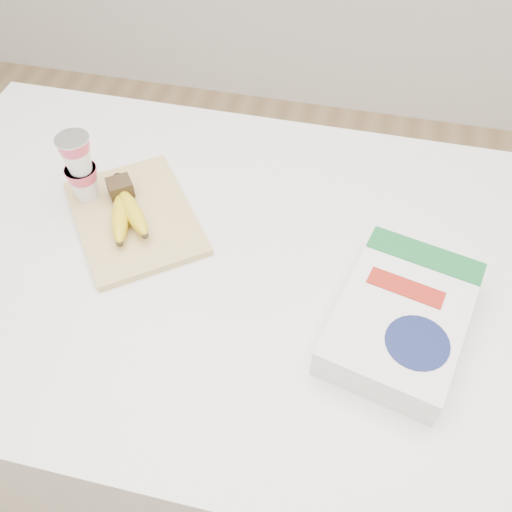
{
  "coord_description": "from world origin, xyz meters",
  "views": [
    {
      "loc": [
        0.24,
        -0.67,
        1.86
      ],
      "look_at": [
        0.08,
        -0.02,
        1.06
      ],
      "focal_mm": 40.0,
      "sensor_mm": 36.0,
      "label": 1
    }
  ],
  "objects": [
    {
      "name": "room",
      "position": [
        0.0,
        0.0,
        1.35
      ],
      "size": [
        4.0,
        4.0,
        4.0
      ],
      "color": "tan",
      "rests_on": "ground"
    },
    {
      "name": "table",
      "position": [
        0.0,
        0.0,
        0.51
      ],
      "size": [
        1.36,
        0.91,
        1.02
      ],
      "primitive_type": "cube",
      "color": "silver",
      "rests_on": "ground"
    },
    {
      "name": "cutting_board",
      "position": [
        -0.19,
        0.06,
        1.03
      ],
      "size": [
        0.36,
        0.38,
        0.02
      ],
      "primitive_type": "cube",
      "rotation": [
        0.0,
        0.0,
        0.65
      ],
      "color": "#DFBB7A",
      "rests_on": "table"
    },
    {
      "name": "bananas",
      "position": [
        -0.2,
        0.05,
        1.05
      ],
      "size": [
        0.14,
        0.18,
        0.05
      ],
      "color": "#382816",
      "rests_on": "cutting_board"
    },
    {
      "name": "yogurt_stack",
      "position": [
        -0.29,
        0.08,
        1.12
      ],
      "size": [
        0.07,
        0.07,
        0.15
      ],
      "color": "white",
      "rests_on": "cutting_board"
    },
    {
      "name": "cereal_box",
      "position": [
        0.36,
        -0.09,
        1.05
      ],
      "size": [
        0.27,
        0.34,
        0.07
      ],
      "rotation": [
        0.0,
        0.0,
        -0.23
      ],
      "color": "white",
      "rests_on": "table"
    }
  ]
}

